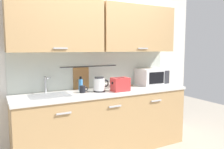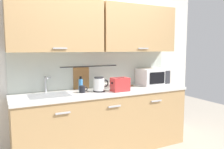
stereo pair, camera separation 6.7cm
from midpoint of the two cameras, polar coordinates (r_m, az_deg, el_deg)
name	(u,v)px [view 1 (the left image)]	position (r m, az deg, el deg)	size (l,w,h in m)	color
counter_unit	(104,121)	(3.33, -2.60, -11.60)	(2.53, 0.64, 0.90)	tan
back_wall_assembly	(98,47)	(3.38, -4.25, 7.02)	(3.70, 0.41, 2.50)	silver
sink_faucet	(46,82)	(3.18, -16.96, -1.89)	(0.09, 0.17, 0.22)	#B2B5BA
microwave	(152,77)	(3.78, 9.51, -0.52)	(0.46, 0.35, 0.27)	white
electric_kettle	(100,84)	(3.13, -3.79, -2.53)	(0.23, 0.16, 0.21)	black
dish_soap_bottle	(81,84)	(3.28, -8.51, -2.44)	(0.06, 0.06, 0.20)	#3F8CD8
mug_near_sink	(83,89)	(3.08, -8.05, -3.72)	(0.12, 0.08, 0.09)	black
mixing_bowl	(108,85)	(3.42, -1.48, -2.70)	(0.21, 0.21, 0.08)	silver
toaster	(120,84)	(3.17, 1.49, -2.50)	(0.26, 0.17, 0.19)	red
mug_by_kettle	(97,86)	(3.34, -4.51, -2.90)	(0.12, 0.08, 0.09)	silver
wooden_spoon	(129,86)	(3.59, 3.74, -2.91)	(0.27, 0.12, 0.01)	#9E7042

